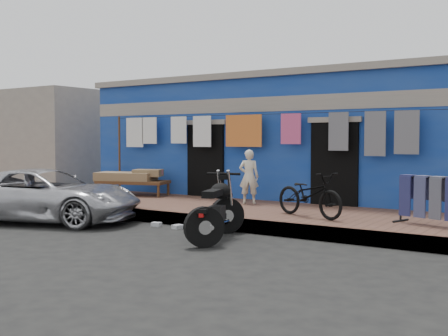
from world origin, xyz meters
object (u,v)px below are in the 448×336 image
Objects in this scene: seated_person at (249,177)px; charpoy at (133,183)px; jeans_rack at (446,201)px; car at (45,195)px; bicycle at (310,189)px; motorcycle at (216,207)px.

seated_person is 3.55m from charpoy.
car is at bearing -163.93° from jeans_rack.
bicycle is 0.77× the size of charpoy.
bicycle is 2.04m from motorcycle.
jeans_rack is (4.50, -1.14, -0.18)m from seated_person.
seated_person reaches higher than bicycle.
jeans_rack is at bearing -68.24° from bicycle.
motorcycle is at bearing 173.54° from bicycle.
seated_person reaches higher than motorcycle.
motorcycle is 0.87× the size of charpoy.
motorcycle is 5.61m from charpoy.
bicycle is at bearing 45.75° from motorcycle.
car reaches higher than charpoy.
motorcycle is at bearing -150.03° from jeans_rack.
charpoy is at bearing -10.76° from car.
seated_person is at bearing 165.80° from jeans_rack.
seated_person is at bearing 78.81° from bicycle.
seated_person reaches higher than jeans_rack.
bicycle is at bearing 126.19° from seated_person.
jeans_rack is at bearing -8.01° from charpoy.
jeans_rack reaches higher than charpoy.
motorcycle is (-0.89, -1.83, -0.21)m from bicycle.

